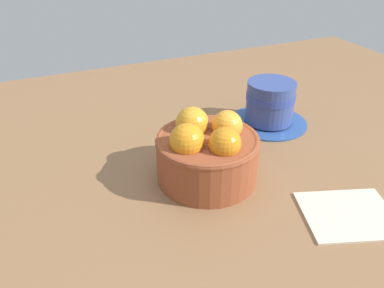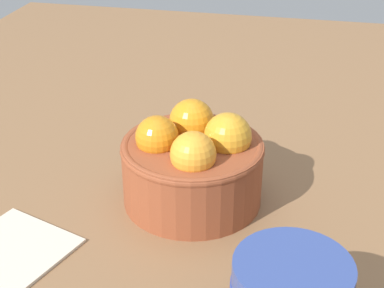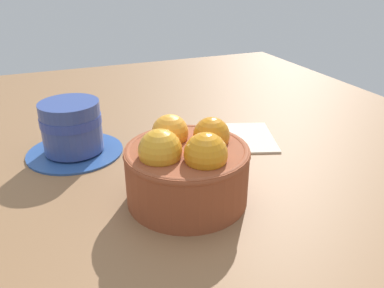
% 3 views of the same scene
% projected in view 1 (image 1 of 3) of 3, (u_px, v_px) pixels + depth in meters
% --- Properties ---
extents(ground_plane, '(1.38, 1.04, 0.05)m').
position_uv_depth(ground_plane, '(206.00, 191.00, 0.58)').
color(ground_plane, brown).
extents(terracotta_bowl, '(0.14, 0.14, 0.10)m').
position_uv_depth(terracotta_bowl, '(207.00, 152.00, 0.54)').
color(terracotta_bowl, brown).
rests_on(terracotta_bowl, ground_plane).
extents(coffee_cup, '(0.14, 0.14, 0.08)m').
position_uv_depth(coffee_cup, '(270.00, 104.00, 0.69)').
color(coffee_cup, '#2A4E91').
rests_on(coffee_cup, ground_plane).
extents(folded_napkin, '(0.14, 0.13, 0.01)m').
position_uv_depth(folded_napkin, '(349.00, 214.00, 0.49)').
color(folded_napkin, beige).
rests_on(folded_napkin, ground_plane).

